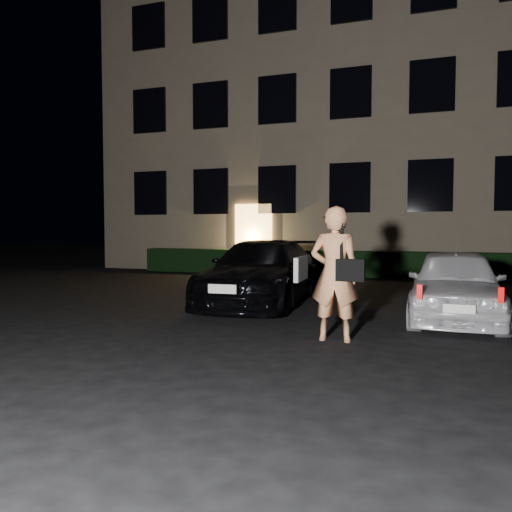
% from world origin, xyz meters
% --- Properties ---
extents(ground, '(80.00, 80.00, 0.00)m').
position_xyz_m(ground, '(0.00, 0.00, 0.00)').
color(ground, black).
rests_on(ground, ground).
extents(building, '(20.00, 8.11, 12.00)m').
position_xyz_m(building, '(-0.00, 14.99, 6.00)').
color(building, '#756553').
rests_on(building, ground).
extents(hedge, '(15.00, 0.70, 0.85)m').
position_xyz_m(hedge, '(0.00, 10.50, 0.42)').
color(hedge, black).
rests_on(hedge, ground).
extents(sedan, '(2.15, 4.77, 1.34)m').
position_xyz_m(sedan, '(-0.74, 3.61, 0.67)').
color(sedan, black).
rests_on(sedan, ground).
extents(hatch, '(1.54, 3.69, 1.25)m').
position_xyz_m(hatch, '(3.01, 2.80, 0.62)').
color(hatch, silver).
rests_on(hatch, ground).
extents(man, '(0.78, 0.47, 1.89)m').
position_xyz_m(man, '(1.34, 0.59, 0.95)').
color(man, tan).
rests_on(man, ground).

